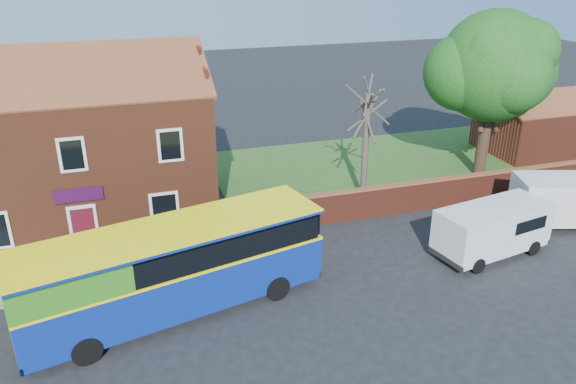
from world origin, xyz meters
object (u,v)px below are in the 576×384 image
object	(u,v)px
van_near	(492,228)
bus	(164,268)
large_tree	(493,69)
van_far	(575,199)

from	to	relation	value
van_near	bus	bearing A→B (deg)	170.79
large_tree	van_far	bearing A→B (deg)	-88.76
van_far	large_tree	size ratio (longest dim) A/B	0.62
van_near	large_tree	distance (m)	11.18
bus	van_near	size ratio (longest dim) A/B	2.11
van_near	large_tree	bearing A→B (deg)	47.71
van_near	van_far	distance (m)	5.63
bus	large_tree	bearing A→B (deg)	10.77
bus	van_near	distance (m)	14.05
van_far	large_tree	xyz separation A→B (m)	(-0.16, 7.24, 4.87)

